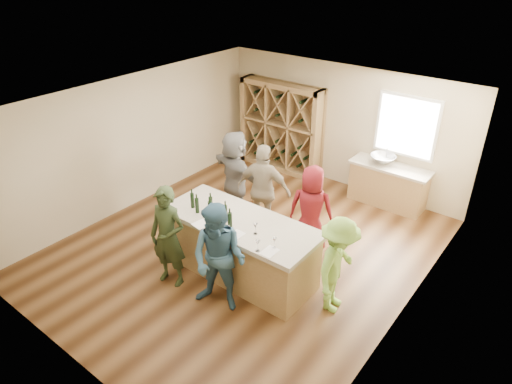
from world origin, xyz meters
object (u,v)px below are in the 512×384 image
Objects in this scene: wine_bottle_c at (211,205)px; person_far_left at (236,174)px; person_server at (338,266)px; wine_bottle_a at (192,201)px; wine_rack at (281,127)px; person_near_right at (219,259)px; person_far_mid at (264,190)px; person_far_right at (311,209)px; wine_bottle_f at (230,221)px; sink at (383,159)px; wine_bottle_b at (197,206)px; person_near_left at (168,237)px; wine_bottle_d at (210,209)px; wine_bottle_e at (226,213)px; tasting_counter_base at (240,249)px.

wine_bottle_c is 1.83m from person_far_left.
wine_bottle_a is at bearing 91.20° from person_server.
wine_rack is 5.19m from person_near_right.
person_near_right is 0.98× the size of person_far_mid.
wine_bottle_a is at bearing -76.16° from wine_rack.
person_near_right is at bearing 138.35° from person_far_left.
person_far_mid is at bearing -16.81° from person_far_right.
person_server is (3.60, -3.65, -0.29)m from wine_rack.
person_near_right is 0.65m from wine_bottle_f.
wine_bottle_f is at bearing -100.30° from sink.
wine_rack is 4.31m from wine_bottle_b.
person_near_left reaches higher than wine_bottle_a.
sink is 4.35m from wine_bottle_a.
person_far_left is (-2.16, -2.31, -0.09)m from sink.
person_near_right is 2.84m from person_far_left.
person_far_left is (-0.91, 1.72, -0.30)m from wine_bottle_d.
person_far_right is at bearing 47.48° from person_near_left.
wine_bottle_e is at bearing -104.15° from sink.
person_far_right is at bearing 167.54° from person_far_mid.
wine_bottle_a is 0.70m from wine_bottle_e.
sink is 4.67m from person_near_right.
wine_bottle_f is at bearing 97.60° from person_near_right.
person_near_right is at bearing 118.48° from person_server.
wine_bottle_b is 0.71m from person_near_left.
person_server is at bearing -45.38° from wine_rack.
wine_bottle_b is 0.95× the size of wine_bottle_c.
wine_bottle_a is at bearing 118.79° from person_far_left.
person_near_right reaches higher than person_near_left.
person_near_left is 0.97× the size of person_far_left.
wine_rack is 7.33× the size of wine_bottle_f.
tasting_counter_base is (1.90, -3.89, -0.60)m from wine_rack.
sink is at bearing 72.77° from wine_bottle_d.
person_near_right is 2.25m from person_far_mid.
wine_bottle_d is at bearing 37.77° from person_far_right.
person_near_right reaches higher than wine_bottle_a.
person_server is at bearing 11.41° from wine_bottle_b.
wine_bottle_c reaches higher than sink.
person_far_right reaches higher than wine_bottle_e.
wine_rack reaches higher than tasting_counter_base.
person_near_right is (-0.53, -4.64, -0.11)m from sink.
wine_rack is 8.14× the size of wine_bottle_b.
sink is 3.17m from person_far_left.
person_far_left reaches higher than person_server.
wine_bottle_a is at bearing 87.38° from person_near_left.
wine_bottle_e is (0.52, 0.12, -0.00)m from wine_bottle_b.
wine_rack is 8.09× the size of wine_bottle_a.
wine_bottle_a is 0.36m from wine_bottle_c.
wine_bottle_e is (0.70, 0.05, -0.00)m from wine_bottle_a.
person_far_mid reaches higher than person_near_left.
wine_rack is 1.36× the size of person_server.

